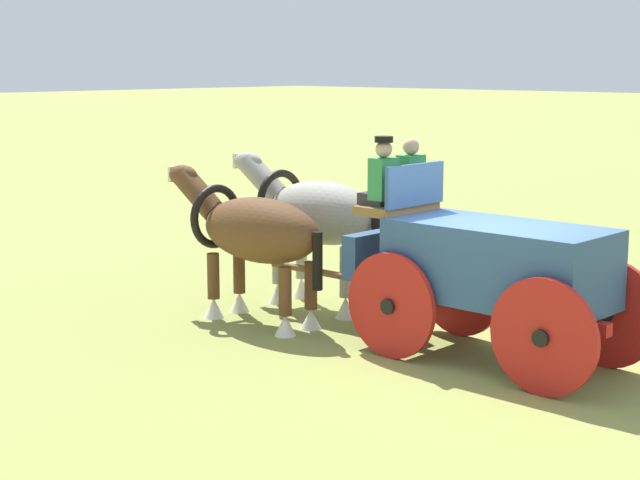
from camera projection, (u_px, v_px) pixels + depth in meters
ground_plane at (496, 362)px, 12.82m from camera, size 220.00×220.00×0.00m
show_wagon at (487, 265)px, 12.73m from camera, size 5.75×1.69×2.77m
draft_horse_near at (254, 232)px, 14.62m from camera, size 3.18×0.96×2.17m
draft_horse_off at (316, 216)px, 15.54m from camera, size 3.08×0.98×2.29m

